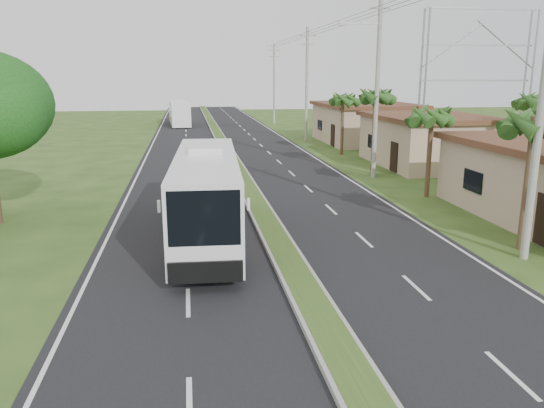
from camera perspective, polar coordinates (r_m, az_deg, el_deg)
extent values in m
plane|color=#2B4519|center=(16.17, 3.66, -9.76)|extent=(180.00, 180.00, 0.00)
cube|color=black|center=(35.21, -3.47, 3.13)|extent=(14.00, 160.00, 0.02)
cube|color=gray|center=(35.20, -3.47, 3.26)|extent=(1.20, 160.00, 0.17)
cube|color=#2B4519|center=(35.18, -3.48, 3.41)|extent=(0.95, 160.00, 0.02)
cube|color=silver|center=(35.22, -14.40, 2.71)|extent=(0.12, 160.00, 0.01)
cube|color=silver|center=(36.46, 7.08, 3.40)|extent=(0.12, 160.00, 0.01)
cube|color=tan|center=(40.65, 16.36, 6.39)|extent=(7.00, 10.00, 3.35)
cube|color=#4E301B|center=(40.48, 16.54, 8.97)|extent=(7.60, 10.60, 0.32)
cube|color=tan|center=(53.56, 9.98, 8.43)|extent=(8.00, 11.00, 3.50)
cube|color=#4E301B|center=(53.43, 10.06, 10.47)|extent=(8.60, 11.60, 0.32)
cylinder|color=#473321|center=(21.74, 25.74, 1.90)|extent=(0.26, 0.26, 5.00)
cylinder|color=#473321|center=(29.66, 16.55, 5.10)|extent=(0.26, 0.26, 4.60)
cylinder|color=#473321|center=(35.79, 10.91, 7.43)|extent=(0.26, 0.26, 5.40)
cylinder|color=#473321|center=(44.48, 7.57, 8.34)|extent=(0.26, 0.26, 4.80)
cylinder|color=#473321|center=(36.29, 26.22, 6.21)|extent=(0.26, 0.26, 5.20)
sphere|color=#153E10|center=(24.67, -26.98, 8.66)|extent=(3.40, 3.40, 3.40)
cylinder|color=gray|center=(20.30, 27.04, 9.60)|extent=(0.28, 0.28, 11.00)
cylinder|color=gray|center=(34.56, 11.25, 12.69)|extent=(0.28, 0.28, 12.00)
cube|color=gray|center=(34.78, 11.61, 19.95)|extent=(1.20, 0.10, 0.10)
cube|color=gray|center=(34.30, 9.55, 18.62)|extent=(2.40, 0.10, 0.10)
cylinder|color=gray|center=(53.79, 3.75, 12.63)|extent=(0.28, 0.28, 11.00)
cube|color=gray|center=(53.92, 3.83, 17.63)|extent=(1.60, 0.12, 0.12)
cube|color=gray|center=(53.86, 3.82, 16.78)|extent=(1.20, 0.10, 0.10)
cylinder|color=gray|center=(73.43, 0.23, 12.72)|extent=(0.28, 0.28, 10.50)
cube|color=gray|center=(73.50, 0.23, 16.19)|extent=(1.60, 0.12, 0.12)
cube|color=gray|center=(73.47, 0.23, 15.57)|extent=(1.20, 0.10, 0.10)
cylinder|color=gray|center=(48.44, 16.17, 12.62)|extent=(0.18, 0.18, 12.00)
cylinder|color=gray|center=(53.42, 26.15, 11.84)|extent=(0.18, 0.18, 12.00)
cylinder|color=gray|center=(49.35, 15.67, 12.66)|extent=(0.18, 0.18, 12.00)
cylinder|color=gray|center=(54.24, 25.54, 11.90)|extent=(0.18, 0.18, 12.00)
cube|color=gray|center=(51.18, 21.13, 12.28)|extent=(10.00, 0.14, 0.14)
cube|color=gray|center=(51.24, 21.42, 15.63)|extent=(10.00, 0.14, 0.14)
cube|color=gray|center=(51.48, 21.73, 18.95)|extent=(10.00, 0.14, 0.14)
cube|color=white|center=(21.09, -7.04, 1.20)|extent=(2.92, 11.43, 2.97)
cube|color=black|center=(21.52, -7.08, 3.23)|extent=(2.86, 9.17, 1.19)
cube|color=black|center=(15.53, -7.32, -1.50)|extent=(2.13, 0.25, 1.67)
cube|color=red|center=(20.13, -7.03, -1.14)|extent=(2.65, 5.02, 0.52)
cube|color=yellow|center=(21.56, -6.97, -0.80)|extent=(2.55, 2.95, 0.24)
cube|color=white|center=(21.93, -7.13, 5.97)|extent=(1.43, 2.33, 0.26)
cylinder|color=black|center=(18.07, -10.44, -5.74)|extent=(0.35, 1.00, 0.98)
cylinder|color=black|center=(18.03, -3.63, -5.58)|extent=(0.35, 1.00, 0.98)
cylinder|color=black|center=(24.39, -9.38, -0.60)|extent=(0.35, 1.00, 0.98)
cylinder|color=black|center=(24.36, -4.36, -0.48)|extent=(0.35, 1.00, 0.98)
cube|color=white|center=(72.43, -9.94, 9.65)|extent=(2.99, 10.88, 2.99)
cube|color=black|center=(72.85, -9.99, 10.38)|extent=(2.87, 8.08, 1.02)
cube|color=#CC4414|center=(71.54, -9.88, 9.15)|extent=(2.70, 5.28, 0.33)
cylinder|color=black|center=(68.05, -10.58, 8.38)|extent=(0.33, 0.91, 0.90)
cylinder|color=black|center=(68.16, -8.84, 8.45)|extent=(0.33, 0.91, 0.90)
cylinder|color=black|center=(76.44, -10.83, 8.92)|extent=(0.33, 0.91, 0.90)
cylinder|color=black|center=(76.53, -9.27, 8.99)|extent=(0.33, 0.91, 0.90)
imported|color=black|center=(23.16, -5.45, -1.14)|extent=(1.83, 1.14, 1.07)
imported|color=maroon|center=(22.95, -5.50, 1.03)|extent=(0.75, 0.63, 1.76)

